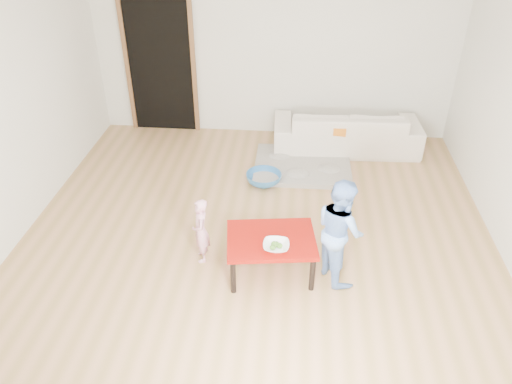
# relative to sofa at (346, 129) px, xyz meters

# --- Properties ---
(floor) EXTENTS (5.00, 5.00, 0.01)m
(floor) POSITION_rel_sofa_xyz_m (-1.05, -2.05, -0.29)
(floor) COLOR #A17C45
(floor) RESTS_ON ground
(back_wall) EXTENTS (5.00, 0.02, 2.60)m
(back_wall) POSITION_rel_sofa_xyz_m (-1.05, 0.45, 1.01)
(back_wall) COLOR white
(back_wall) RESTS_ON floor
(left_wall) EXTENTS (0.02, 5.00, 2.60)m
(left_wall) POSITION_rel_sofa_xyz_m (-3.55, -2.05, 1.01)
(left_wall) COLOR white
(left_wall) RESTS_ON floor
(doorway) EXTENTS (1.02, 0.08, 2.11)m
(doorway) POSITION_rel_sofa_xyz_m (-2.65, 0.43, 0.74)
(doorway) COLOR brown
(doorway) RESTS_ON back_wall
(sofa) EXTENTS (2.02, 0.86, 0.58)m
(sofa) POSITION_rel_sofa_xyz_m (0.00, 0.00, 0.00)
(sofa) COLOR silver
(sofa) RESTS_ON floor
(cushion) EXTENTS (0.45, 0.41, 0.11)m
(cushion) POSITION_rel_sofa_xyz_m (-0.21, -0.22, 0.14)
(cushion) COLOR orange
(cushion) RESTS_ON sofa
(red_table) EXTENTS (0.90, 0.72, 0.41)m
(red_table) POSITION_rel_sofa_xyz_m (-0.87, -2.66, -0.08)
(red_table) COLOR maroon
(red_table) RESTS_ON floor
(bowl) EXTENTS (0.24, 0.24, 0.06)m
(bowl) POSITION_rel_sofa_xyz_m (-0.81, -2.81, 0.15)
(bowl) COLOR white
(bowl) RESTS_ON red_table
(broccoli) EXTENTS (0.12, 0.12, 0.06)m
(broccoli) POSITION_rel_sofa_xyz_m (-0.81, -2.81, 0.15)
(broccoli) COLOR #2D5919
(broccoli) RESTS_ON red_table
(child_pink) EXTENTS (0.22, 0.28, 0.69)m
(child_pink) POSITION_rel_sofa_xyz_m (-1.56, -2.52, 0.06)
(child_pink) COLOR pink
(child_pink) RESTS_ON floor
(child_blue) EXTENTS (0.59, 0.64, 1.06)m
(child_blue) POSITION_rel_sofa_xyz_m (-0.24, -2.63, 0.24)
(child_blue) COLOR #6493E7
(child_blue) RESTS_ON floor
(basin) EXTENTS (0.44, 0.44, 0.14)m
(basin) POSITION_rel_sofa_xyz_m (-1.06, -1.04, -0.22)
(basin) COLOR #2C6AA8
(basin) RESTS_ON floor
(blanket) EXTENTS (1.25, 1.05, 0.06)m
(blanket) POSITION_rel_sofa_xyz_m (-0.58, -0.60, -0.26)
(blanket) COLOR #A8A094
(blanket) RESTS_ON floor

